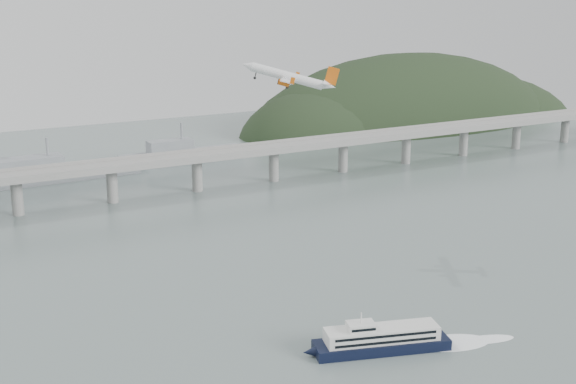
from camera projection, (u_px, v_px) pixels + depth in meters
ground at (364, 328)px, 267.46m from camera, size 900.00×900.00×0.00m
bridge at (162, 165)px, 431.54m from camera, size 800.00×22.00×23.90m
headland at (418, 142)px, 686.07m from camera, size 365.00×155.00×156.00m
ferry at (382, 339)px, 250.08m from camera, size 71.61×28.67×13.85m
airliner at (290, 77)px, 301.04m from camera, size 34.04×32.45×12.55m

